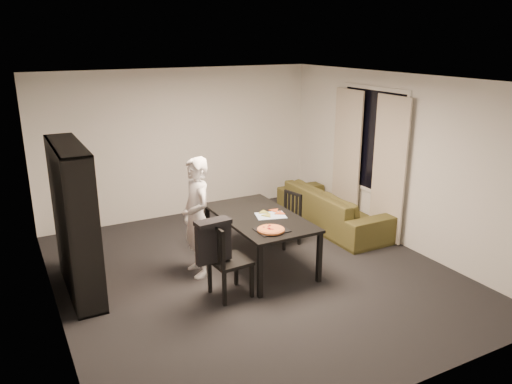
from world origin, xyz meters
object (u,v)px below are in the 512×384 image
bookshelf (75,220)px  chair_right (288,215)px  sofa (333,208)px  chair_left (223,256)px  person (197,217)px  dining_table (259,220)px  baking_tray (272,230)px  pepperoni_pizza (271,230)px

bookshelf → chair_right: 3.16m
sofa → chair_left: bearing=116.8°
bookshelf → person: size_ratio=1.17×
dining_table → chair_left: bearing=-143.6°
person → sofa: bearing=101.9°
bookshelf → chair_left: bookshelf is taller
chair_left → baking_tray: (0.71, 0.05, 0.19)m
baking_tray → dining_table: bearing=77.8°
dining_table → pepperoni_pizza: size_ratio=5.03×
dining_table → person: person is taller
chair_left → person: person is taller
dining_table → chair_left: size_ratio=1.82×
dining_table → bookshelf: bearing=170.3°
dining_table → baking_tray: size_ratio=4.40×
dining_table → sofa: dining_table is taller
chair_left → chair_right: bearing=-60.2°
bookshelf → dining_table: 2.41m
baking_tray → sofa: (1.93, 1.28, -0.41)m
chair_left → sofa: (2.63, 1.33, -0.22)m
dining_table → baking_tray: bearing=-102.2°
pepperoni_pizza → sofa: (1.96, 1.30, -0.43)m
chair_right → baking_tray: chair_right is taller
chair_left → person: (-0.04, 0.76, 0.26)m
baking_tray → sofa: bearing=33.5°
sofa → baking_tray: bearing=123.5°
sofa → bookshelf: bearing=94.4°
bookshelf → pepperoni_pizza: bearing=-24.0°
bookshelf → sofa: (4.17, 0.32, -0.62)m
dining_table → sofa: bearing=21.8°
chair_right → sofa: (1.05, 0.26, -0.14)m
chair_right → baking_tray: size_ratio=2.05×
chair_left → chair_right: size_ratio=1.18×
bookshelf → baking_tray: size_ratio=4.75×
baking_tray → sofa: size_ratio=0.18×
dining_table → person: bearing=170.3°
chair_right → bookshelf: bearing=-101.8°
dining_table → person: (-0.87, 0.15, 0.14)m
sofa → dining_table: bearing=111.8°
person → sofa: 2.78m
pepperoni_pizza → chair_right: bearing=49.1°
chair_right → sofa: 1.09m
chair_left → sofa: size_ratio=0.43×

